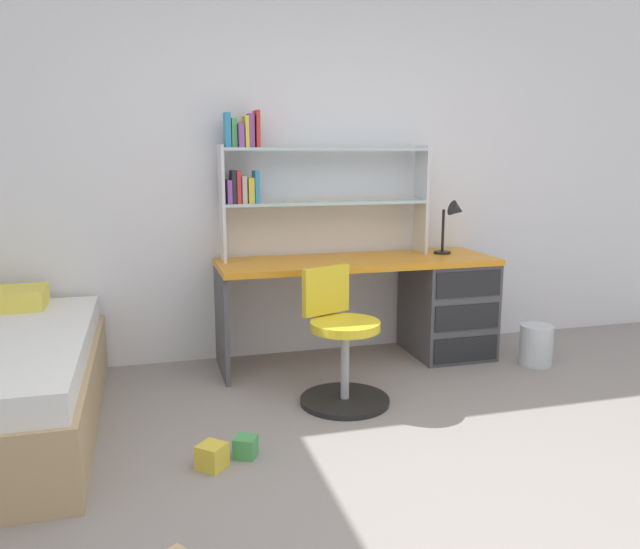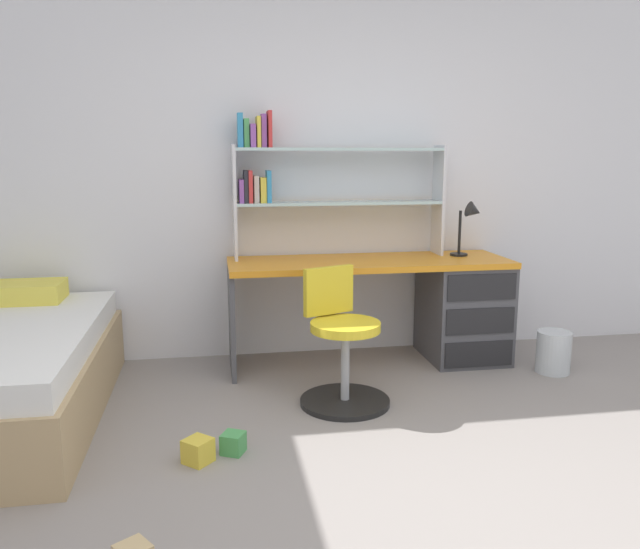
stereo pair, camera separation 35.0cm
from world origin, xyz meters
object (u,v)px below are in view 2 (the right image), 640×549
object	(u,v)px
toy_block_yellow_2	(198,451)
waste_bin	(553,352)
bookshelf_hutch	(310,176)
toy_block_green_0	(233,443)
desk_lamp	(471,220)
desk	(438,303)
swivel_chair	(342,352)

from	to	relation	value
toy_block_yellow_2	waste_bin	bearing A→B (deg)	20.80
bookshelf_hutch	toy_block_green_0	bearing A→B (deg)	-113.11
desk_lamp	desk	bearing A→B (deg)	-171.91
desk	toy_block_green_0	world-z (taller)	desk
bookshelf_hutch	waste_bin	size ratio (longest dim) A/B	5.22
desk_lamp	toy_block_green_0	size ratio (longest dim) A/B	3.80
swivel_chair	toy_block_green_0	bearing A→B (deg)	-140.50
bookshelf_hutch	toy_block_green_0	xyz separation A→B (m)	(-0.59, -1.39, -1.23)
desk	desk_lamp	distance (m)	0.62
toy_block_green_0	toy_block_yellow_2	xyz separation A→B (m)	(-0.17, -0.07, 0.01)
bookshelf_hutch	waste_bin	world-z (taller)	bookshelf_hutch
desk	desk_lamp	xyz separation A→B (m)	(0.22, 0.03, 0.57)
bookshelf_hutch	swivel_chair	bearing A→B (deg)	-86.46
waste_bin	toy_block_yellow_2	xyz separation A→B (m)	(-2.30, -0.87, -0.08)
toy_block_yellow_2	toy_block_green_0	bearing A→B (deg)	22.08
desk	desk_lamp	bearing A→B (deg)	8.09
waste_bin	toy_block_yellow_2	bearing A→B (deg)	-159.20
desk	swivel_chair	size ratio (longest dim) A/B	2.43
desk_lamp	waste_bin	world-z (taller)	desk_lamp
desk_lamp	toy_block_yellow_2	size ratio (longest dim) A/B	3.31
bookshelf_hutch	waste_bin	bearing A→B (deg)	-20.92
desk_lamp	toy_block_green_0	xyz separation A→B (m)	(-1.69, -1.24, -0.93)
desk	bookshelf_hutch	bearing A→B (deg)	167.97
bookshelf_hutch	desk_lamp	bearing A→B (deg)	-8.03
toy_block_green_0	swivel_chair	bearing A→B (deg)	39.50
toy_block_yellow_2	bookshelf_hutch	bearing A→B (deg)	62.49
desk	swivel_chair	world-z (taller)	swivel_chair
desk_lamp	toy_block_green_0	bearing A→B (deg)	-143.87
waste_bin	toy_block_yellow_2	world-z (taller)	waste_bin
desk	toy_block_green_0	bearing A→B (deg)	-140.67
desk	toy_block_yellow_2	xyz separation A→B (m)	(-1.64, -1.27, -0.35)
swivel_chair	toy_block_yellow_2	world-z (taller)	swivel_chair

